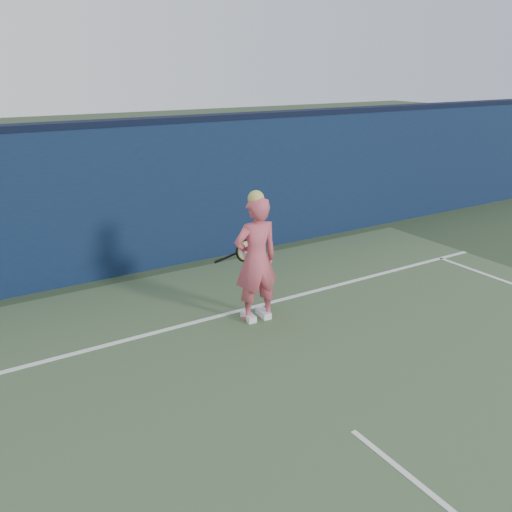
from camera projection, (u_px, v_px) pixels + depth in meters
ground at (433, 497)px, 4.54m from camera, size 80.00×80.00×0.00m
backstop_wall at (144, 199)px, 9.34m from camera, size 24.00×0.40×2.50m
wall_cap at (138, 121)px, 8.91m from camera, size 24.00×0.42×0.10m
player at (256, 259)px, 7.44m from camera, size 0.68×0.47×1.87m
racket at (243, 251)px, 7.80m from camera, size 0.63×0.17×0.34m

